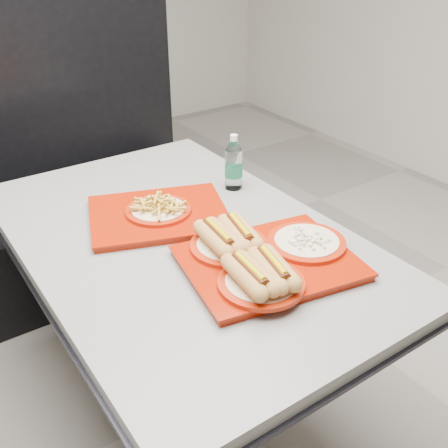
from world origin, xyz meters
TOP-DOWN VIEW (x-y plane):
  - ground at (0.00, 0.00)m, footprint 6.00×6.00m
  - diner_table at (0.00, 0.00)m, footprint 0.92×1.42m
  - booth_bench at (0.00, 1.09)m, footprint 1.30×0.57m
  - tray_near at (0.09, -0.29)m, footprint 0.53×0.45m
  - tray_far at (-0.01, 0.13)m, footprint 0.53×0.47m
  - water_bottle at (0.33, 0.18)m, footprint 0.06×0.06m

SIDE VIEW (x-z plane):
  - ground at x=0.00m, z-range 0.00..0.00m
  - booth_bench at x=0.00m, z-range -0.27..1.08m
  - diner_table at x=0.00m, z-range 0.21..0.96m
  - tray_far at x=-0.01m, z-range 0.73..0.82m
  - tray_near at x=0.09m, z-range 0.74..0.84m
  - water_bottle at x=0.33m, z-range 0.74..0.94m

